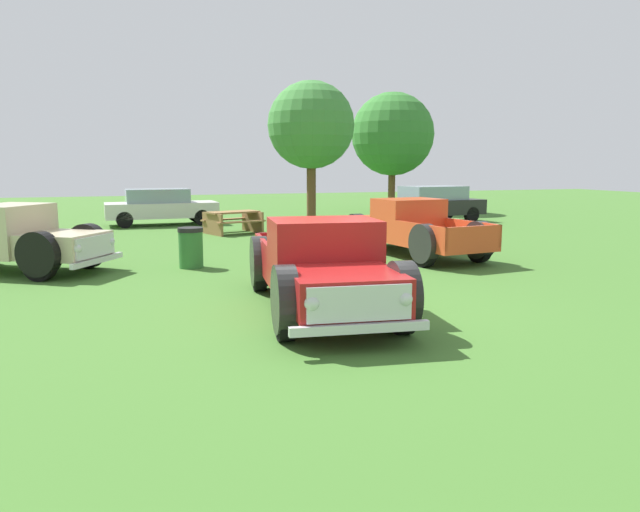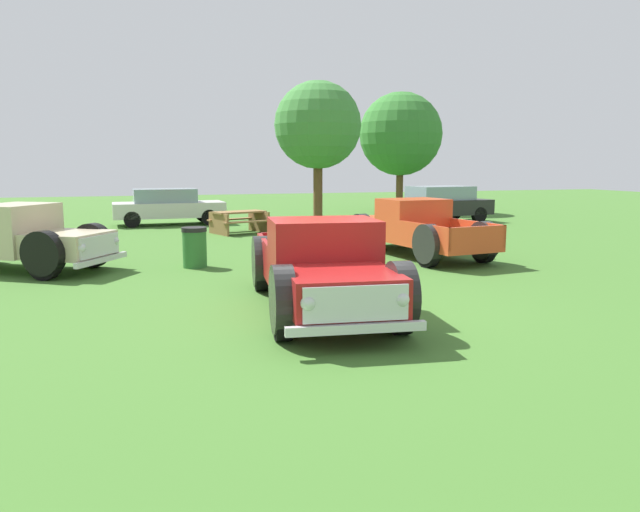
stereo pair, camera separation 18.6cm
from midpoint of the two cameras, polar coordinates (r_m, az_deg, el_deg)
The scene contains 10 objects.
ground_plane at distance 10.01m, azimuth 2.23°, elevation -5.28°, with size 80.00×80.00×0.00m, color #3D6B28.
pickup_truck_foreground at distance 9.70m, azimuth 0.94°, elevation -1.28°, with size 2.46×5.22×1.54m.
pickup_truck_behind_left at distance 16.46m, azimuth 8.95°, elevation 2.64°, with size 2.44×5.09×1.50m.
pickup_truck_behind_right at distance 15.28m, azimuth -26.28°, elevation 1.43°, with size 5.15×4.11×1.52m.
sedan_distant_a at distance 25.74m, azimuth 11.29°, elevation 4.88°, with size 4.75×2.49×1.51m.
sedan_distant_b at distance 25.08m, azimuth -13.97°, elevation 4.62°, with size 4.39×1.93×1.45m.
picnic_table at distance 21.51m, azimuth -7.39°, elevation 3.47°, with size 2.18×1.98×0.78m.
trash_can at distance 14.49m, azimuth -11.40°, elevation 0.82°, with size 0.59×0.59×0.95m.
oak_tree_west at distance 31.43m, azimuth 7.79°, elevation 11.33°, with size 4.19×4.19×6.03m.
oak_tree_center at distance 23.81m, azimuth 0.03°, elevation 12.22°, with size 3.37×3.37×5.60m.
Camera 2 is at (-3.16, -9.19, 2.41)m, focal length 33.87 mm.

